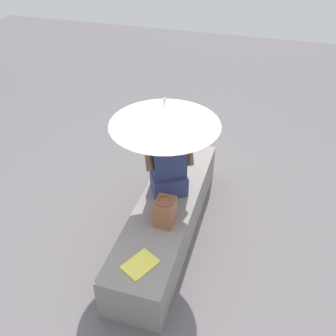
% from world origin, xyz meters
% --- Properties ---
extents(ground_plane, '(14.00, 14.00, 0.00)m').
position_xyz_m(ground_plane, '(0.00, 0.00, 0.00)').
color(ground_plane, '#605B5E').
extents(stone_bench, '(2.20, 0.55, 0.45)m').
position_xyz_m(stone_bench, '(0.00, 0.00, 0.22)').
color(stone_bench, gray).
rests_on(stone_bench, ground).
extents(person_seated, '(0.41, 0.51, 0.90)m').
position_xyz_m(person_seated, '(-0.16, -0.03, 0.84)').
color(person_seated, navy).
rests_on(person_seated, stone_bench).
extents(parasol, '(1.00, 1.00, 1.08)m').
position_xyz_m(parasol, '(-0.09, -0.05, 1.38)').
color(parasol, '#B7B7BC').
rests_on(parasol, stone_bench).
extents(handbag_black, '(0.21, 0.17, 0.27)m').
position_xyz_m(handbag_black, '(0.28, 0.06, 0.58)').
color(handbag_black, brown).
rests_on(handbag_black, stone_bench).
extents(magazine, '(0.34, 0.31, 0.01)m').
position_xyz_m(magazine, '(0.81, 0.01, 0.46)').
color(magazine, '#EAE04C').
rests_on(magazine, stone_bench).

